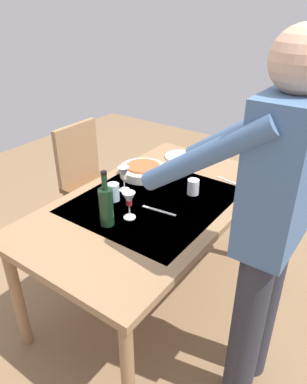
% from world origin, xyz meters
% --- Properties ---
extents(ground_plane, '(6.00, 6.00, 0.00)m').
position_xyz_m(ground_plane, '(0.00, 0.00, 0.00)').
color(ground_plane, '#846647').
extents(dining_table, '(1.57, 0.90, 0.73)m').
position_xyz_m(dining_table, '(0.00, 0.00, 0.66)').
color(dining_table, '#93704C').
rests_on(dining_table, ground_plane).
extents(chair_near, '(0.40, 0.40, 0.91)m').
position_xyz_m(chair_near, '(-0.29, -0.83, 0.53)').
color(chair_near, brown).
rests_on(chair_near, ground_plane).
extents(person_server, '(0.42, 0.61, 1.69)m').
position_xyz_m(person_server, '(0.22, 0.71, 0.96)').
color(person_server, '#2D2D38').
rests_on(person_server, ground_plane).
extents(wine_bottle, '(0.07, 0.07, 0.30)m').
position_xyz_m(wine_bottle, '(0.34, -0.05, 0.84)').
color(wine_bottle, black).
rests_on(wine_bottle, dining_table).
extents(wine_glass_left, '(0.07, 0.07, 0.15)m').
position_xyz_m(wine_glass_left, '(0.23, 0.01, 0.84)').
color(wine_glass_left, white).
rests_on(wine_glass_left, dining_table).
extents(wine_glass_right, '(0.07, 0.07, 0.15)m').
position_xyz_m(wine_glass_right, '(0.01, -0.21, 0.84)').
color(wine_glass_right, white).
rests_on(wine_glass_right, dining_table).
extents(water_cup_near_left, '(0.07, 0.07, 0.10)m').
position_xyz_m(water_cup_near_left, '(0.13, -0.18, 0.78)').
color(water_cup_near_left, silver).
rests_on(water_cup_near_left, dining_table).
extents(water_cup_near_right, '(0.07, 0.07, 0.09)m').
position_xyz_m(water_cup_near_right, '(-0.19, 0.15, 0.78)').
color(water_cup_near_right, silver).
rests_on(water_cup_near_right, dining_table).
extents(serving_bowl_pasta, '(0.30, 0.30, 0.07)m').
position_xyz_m(serving_bowl_pasta, '(-0.22, -0.24, 0.77)').
color(serving_bowl_pasta, white).
rests_on(serving_bowl_pasta, dining_table).
extents(dinner_plate_near, '(0.23, 0.23, 0.01)m').
position_xyz_m(dinner_plate_near, '(-0.61, -0.19, 0.74)').
color(dinner_plate_near, white).
rests_on(dinner_plate_near, dining_table).
extents(table_knife, '(0.04, 0.20, 0.00)m').
position_xyz_m(table_knife, '(0.08, 0.10, 0.74)').
color(table_knife, silver).
rests_on(table_knife, dining_table).
extents(table_fork, '(0.05, 0.18, 0.00)m').
position_xyz_m(table_fork, '(-0.46, 0.25, 0.74)').
color(table_fork, silver).
rests_on(table_fork, dining_table).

